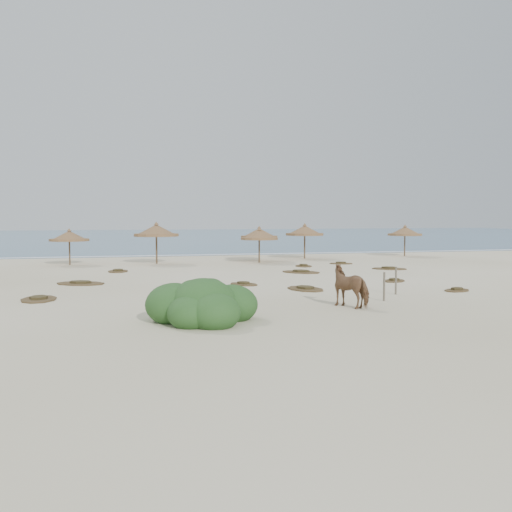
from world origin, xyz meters
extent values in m
plane|color=beige|center=(0.00, 0.00, 0.00)|extent=(160.00, 160.00, 0.00)
cube|color=#2B5A83|center=(0.00, 75.00, 0.00)|extent=(200.00, 100.00, 0.01)
cube|color=white|center=(0.00, 26.00, 0.00)|extent=(70.00, 0.60, 0.01)
cylinder|color=brown|center=(-10.33, 18.02, 0.98)|extent=(0.11, 0.11, 1.96)
cylinder|color=brown|center=(-10.33, 18.02, 1.80)|extent=(3.68, 3.68, 0.17)
cone|color=brown|center=(-10.33, 18.02, 2.10)|extent=(3.56, 3.56, 0.70)
cone|color=brown|center=(-10.33, 18.02, 2.52)|extent=(0.34, 0.34, 0.21)
cylinder|color=brown|center=(-4.19, 17.47, 1.16)|extent=(0.13, 0.13, 2.32)
cylinder|color=brown|center=(-4.19, 17.47, 2.12)|extent=(4.29, 4.29, 0.20)
cone|color=brown|center=(-4.19, 17.47, 2.48)|extent=(4.15, 4.15, 0.83)
cone|color=brown|center=(-4.19, 17.47, 2.98)|extent=(0.40, 0.40, 0.24)
cylinder|color=brown|center=(3.39, 16.62, 0.99)|extent=(0.11, 0.11, 1.98)
cylinder|color=brown|center=(3.39, 16.62, 1.81)|extent=(3.45, 3.45, 0.17)
cone|color=brown|center=(3.39, 16.62, 2.13)|extent=(3.34, 3.34, 0.71)
cone|color=brown|center=(3.39, 16.62, 2.55)|extent=(0.34, 0.34, 0.21)
cylinder|color=brown|center=(3.84, 18.42, 1.02)|extent=(0.12, 0.12, 2.05)
cylinder|color=brown|center=(3.84, 18.42, 1.87)|extent=(3.58, 3.58, 0.18)
cone|color=brown|center=(3.84, 18.42, 2.19)|extent=(3.46, 3.46, 0.73)
cone|color=brown|center=(3.84, 18.42, 2.63)|extent=(0.35, 0.35, 0.21)
cylinder|color=brown|center=(8.04, 19.68, 1.10)|extent=(0.13, 0.13, 2.19)
cylinder|color=brown|center=(8.04, 19.68, 2.00)|extent=(4.09, 4.09, 0.19)
cone|color=brown|center=(8.04, 19.68, 2.35)|extent=(3.95, 3.95, 0.78)
cone|color=brown|center=(8.04, 19.68, 2.82)|extent=(0.38, 0.38, 0.23)
cylinder|color=brown|center=(17.43, 20.18, 1.04)|extent=(0.12, 0.12, 2.07)
cylinder|color=brown|center=(17.43, 20.18, 1.89)|extent=(3.33, 3.33, 0.18)
cone|color=brown|center=(17.43, 20.18, 2.22)|extent=(3.22, 3.22, 0.74)
cone|color=brown|center=(17.43, 20.18, 2.66)|extent=(0.36, 0.36, 0.22)
imported|color=brown|center=(1.64, -4.56, 0.81)|extent=(1.67, 2.10, 1.62)
cylinder|color=#665C4C|center=(3.55, -3.50, 0.60)|extent=(0.09, 0.09, 1.20)
cylinder|color=#665C4C|center=(4.96, -1.82, 0.61)|extent=(0.12, 0.12, 1.23)
ellipsoid|color=#31622A|center=(-4.43, -6.42, 0.62)|extent=(2.26, 2.26, 1.69)
ellipsoid|color=#31622A|center=(-3.41, -6.08, 0.51)|extent=(1.80, 1.80, 1.35)
ellipsoid|color=#31622A|center=(-5.33, -5.97, 0.56)|extent=(1.92, 1.92, 1.44)
ellipsoid|color=#31622A|center=(-4.20, -7.21, 0.45)|extent=(1.69, 1.69, 1.27)
ellipsoid|color=#31622A|center=(-4.88, -6.98, 0.43)|extent=(1.58, 1.58, 1.18)
ellipsoid|color=#31622A|center=(-3.75, -5.40, 0.39)|extent=(1.35, 1.35, 1.02)
ellipsoid|color=#31622A|center=(-4.09, -5.86, 1.02)|extent=(1.02, 1.02, 0.76)
ellipsoid|color=#31622A|center=(-4.77, -6.31, 1.07)|extent=(0.90, 0.90, 0.68)
camera|label=1|loc=(-7.25, -24.84, 3.49)|focal=40.00mm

